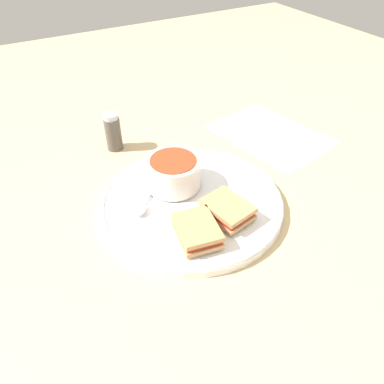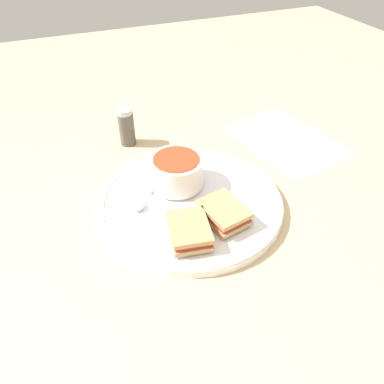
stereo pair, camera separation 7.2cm
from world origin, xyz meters
name	(u,v)px [view 1 (the left image)]	position (x,y,z in m)	size (l,w,h in m)	color
ground_plane	(192,206)	(0.00, 0.00, 0.00)	(2.40, 2.40, 0.00)	#D1B27F
plate	(192,202)	(0.00, 0.00, 0.01)	(0.36, 0.36, 0.02)	white
soup_bowl	(173,172)	(0.01, -0.06, 0.05)	(0.11, 0.11, 0.06)	white
spoon	(142,207)	(0.10, -0.02, 0.02)	(0.08, 0.09, 0.01)	silver
sandwich_half_near	(197,230)	(0.04, 0.09, 0.03)	(0.08, 0.10, 0.03)	tan
sandwich_half_far	(227,210)	(-0.03, 0.07, 0.03)	(0.08, 0.10, 0.03)	tan
salt_shaker	(113,132)	(0.06, -0.27, 0.05)	(0.04, 0.04, 0.09)	#4C4742
menu_sheet	(270,134)	(-0.31, -0.14, 0.00)	(0.25, 0.31, 0.00)	white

